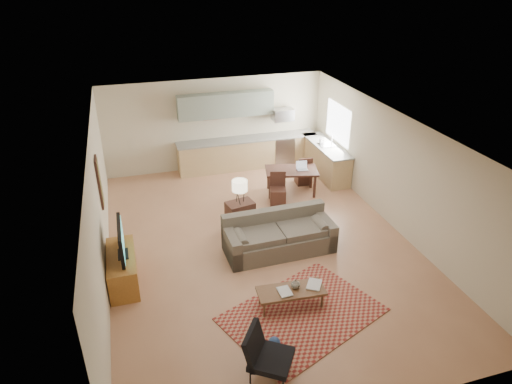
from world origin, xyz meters
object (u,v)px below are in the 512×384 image
object	(u,v)px
console_table	(240,216)
armchair	(271,355)
sofa	(279,234)
coffee_table	(291,298)
dining_table	(291,181)
tv_credenza	(123,269)

from	to	relation	value
console_table	armchair	bearing A→B (deg)	-110.25
sofa	coffee_table	world-z (taller)	sofa
console_table	dining_table	size ratio (longest dim) A/B	0.53
dining_table	armchair	bearing A→B (deg)	-99.47
sofa	console_table	distance (m)	1.23
coffee_table	sofa	bearing A→B (deg)	81.35
armchair	dining_table	xyz separation A→B (m)	(2.44, 5.65, -0.06)
sofa	tv_credenza	distance (m)	3.29
dining_table	tv_credenza	bearing A→B (deg)	-135.36
sofa	armchair	size ratio (longest dim) A/B	3.03
armchair	coffee_table	bearing A→B (deg)	2.73
coffee_table	dining_table	distance (m)	4.57
tv_credenza	console_table	distance (m)	2.97
coffee_table	tv_credenza	distance (m)	3.31
coffee_table	console_table	xyz separation A→B (m)	(-0.20, 2.84, 0.17)
coffee_table	console_table	distance (m)	2.85
tv_credenza	dining_table	distance (m)	5.24
sofa	armchair	distance (m)	3.36
armchair	dining_table	world-z (taller)	armchair
coffee_table	armchair	distance (m)	1.62
armchair	dining_table	size ratio (longest dim) A/B	0.59
console_table	dining_table	xyz separation A→B (m)	(1.80, 1.43, -0.01)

